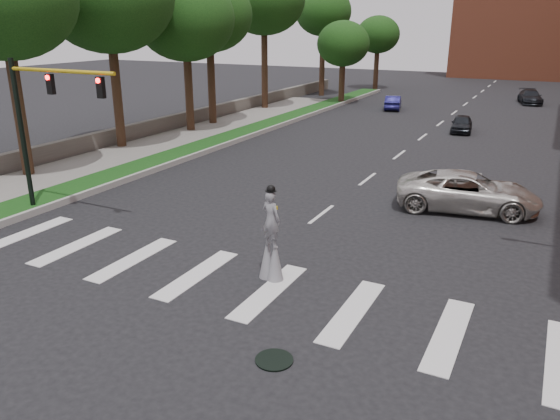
# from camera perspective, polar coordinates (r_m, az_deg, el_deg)

# --- Properties ---
(ground_plane) EXTENTS (160.00, 160.00, 0.00)m
(ground_plane) POSITION_cam_1_polar(r_m,az_deg,el_deg) (16.01, -6.93, -8.98)
(ground_plane) COLOR black
(ground_plane) RESTS_ON ground
(grass_median) EXTENTS (2.00, 60.00, 0.25)m
(grass_median) POSITION_cam_1_polar(r_m,az_deg,el_deg) (37.92, -4.77, 7.75)
(grass_median) COLOR #113D11
(grass_median) RESTS_ON ground
(median_curb) EXTENTS (0.20, 60.00, 0.28)m
(median_curb) POSITION_cam_1_polar(r_m,az_deg,el_deg) (37.39, -3.38, 7.64)
(median_curb) COLOR #989792
(median_curb) RESTS_ON ground
(sidewalk_left) EXTENTS (4.00, 60.00, 0.18)m
(sidewalk_left) POSITION_cam_1_polar(r_m,az_deg,el_deg) (32.12, -18.81, 4.68)
(sidewalk_left) COLOR slate
(sidewalk_left) RESTS_ON ground
(stone_wall) EXTENTS (0.50, 56.00, 1.10)m
(stone_wall) POSITION_cam_1_polar(r_m,az_deg,el_deg) (42.52, -9.78, 9.34)
(stone_wall) COLOR #544F48
(stone_wall) RESTS_ON ground
(manhole) EXTENTS (0.90, 0.90, 0.04)m
(manhole) POSITION_cam_1_polar(r_m,az_deg,el_deg) (13.20, -0.61, -15.39)
(manhole) COLOR black
(manhole) RESTS_ON ground
(building_backdrop) EXTENTS (26.00, 14.00, 18.00)m
(building_backdrop) POSITION_cam_1_polar(r_m,az_deg,el_deg) (89.69, 26.99, 18.03)
(building_backdrop) COLOR #AF5537
(building_backdrop) RESTS_ON ground
(traffic_signal) EXTENTS (5.30, 0.23, 6.20)m
(traffic_signal) POSITION_cam_1_polar(r_m,az_deg,el_deg) (23.32, -23.77, 9.21)
(traffic_signal) COLOR black
(traffic_signal) RESTS_ON ground
(stilt_performer) EXTENTS (0.83, 0.60, 3.01)m
(stilt_performer) POSITION_cam_1_polar(r_m,az_deg,el_deg) (16.48, -0.93, -3.42)
(stilt_performer) COLOR #332014
(stilt_performer) RESTS_ON ground
(suv_crossing) EXTENTS (6.14, 3.56, 1.61)m
(suv_crossing) POSITION_cam_1_polar(r_m,az_deg,el_deg) (24.05, 19.06, 1.83)
(suv_crossing) COLOR beige
(suv_crossing) RESTS_ON ground
(car_near) EXTENTS (1.82, 3.66, 1.20)m
(car_near) POSITION_cam_1_polar(r_m,az_deg,el_deg) (41.79, 18.46, 8.56)
(car_near) COLOR black
(car_near) RESTS_ON ground
(car_mid) EXTENTS (2.11, 3.99, 1.25)m
(car_mid) POSITION_cam_1_polar(r_m,az_deg,el_deg) (51.42, 11.73, 10.95)
(car_mid) COLOR navy
(car_mid) RESTS_ON ground
(car_far) EXTENTS (2.78, 4.80, 1.31)m
(car_far) POSITION_cam_1_polar(r_m,az_deg,el_deg) (59.27, 24.69, 10.69)
(car_far) COLOR black
(car_far) RESTS_ON ground
(tree_3) EXTENTS (6.34, 6.34, 10.75)m
(tree_3) POSITION_cam_1_polar(r_m,az_deg,el_deg) (42.28, -7.46, 19.56)
(tree_3) COLOR #332014
(tree_3) RESTS_ON ground
(tree_5) EXTENTS (5.81, 5.81, 11.03)m
(tree_5) POSITION_cam_1_polar(r_m,az_deg,el_deg) (60.14, 4.55, 19.91)
(tree_5) COLOR #332014
(tree_5) RESTS_ON ground
(tree_6) EXTENTS (4.96, 4.96, 7.72)m
(tree_6) POSITION_cam_1_polar(r_m,az_deg,el_deg) (53.93, 6.61, 16.85)
(tree_6) COLOR #332014
(tree_6) RESTS_ON ground
(tree_7) EXTENTS (4.98, 4.98, 8.30)m
(tree_7) POSITION_cam_1_polar(r_m,az_deg,el_deg) (67.08, 10.20, 17.56)
(tree_7) COLOR #332014
(tree_7) RESTS_ON ground
(tree_8) EXTENTS (6.75, 6.75, 10.63)m
(tree_8) POSITION_cam_1_polar(r_m,az_deg,el_deg) (39.59, -9.89, 19.10)
(tree_8) COLOR #332014
(tree_8) RESTS_ON ground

